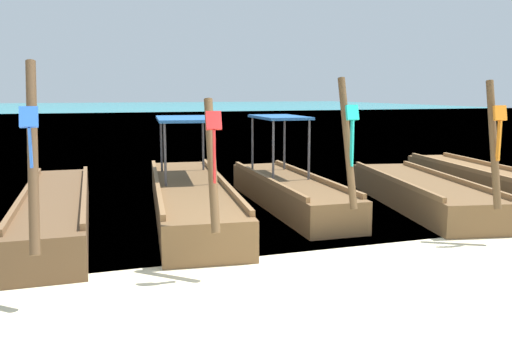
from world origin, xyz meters
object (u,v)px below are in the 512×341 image
(longtail_boat_blue_ribbon, at_px, (56,210))
(longtail_boat_violet_ribbon, at_px, (484,181))
(longtail_boat_red_ribbon, at_px, (190,196))
(longtail_boat_turquoise_ribbon, at_px, (289,190))
(longtail_boat_orange_ribbon, at_px, (420,193))

(longtail_boat_blue_ribbon, relative_size, longtail_boat_violet_ribbon, 1.03)
(longtail_boat_red_ribbon, distance_m, longtail_boat_violet_ribbon, 7.19)
(longtail_boat_turquoise_ribbon, bearing_deg, longtail_boat_blue_ribbon, -176.03)
(longtail_boat_red_ribbon, distance_m, longtail_boat_turquoise_ribbon, 2.16)
(longtail_boat_blue_ribbon, xyz_separation_m, longtail_boat_violet_ribbon, (9.73, 0.17, -0.01))
(longtail_boat_red_ribbon, distance_m, longtail_boat_orange_ribbon, 4.96)
(longtail_boat_turquoise_ribbon, height_order, longtail_boat_violet_ribbon, longtail_boat_violet_ribbon)
(longtail_boat_blue_ribbon, height_order, longtail_boat_orange_ribbon, longtail_boat_blue_ribbon)
(longtail_boat_violet_ribbon, bearing_deg, longtail_boat_red_ribbon, 178.85)
(longtail_boat_turquoise_ribbon, distance_m, longtail_boat_violet_ribbon, 5.03)
(longtail_boat_violet_ribbon, bearing_deg, longtail_boat_turquoise_ribbon, 178.21)
(longtail_boat_violet_ribbon, bearing_deg, longtail_boat_orange_ribbon, -163.13)
(longtail_boat_red_ribbon, bearing_deg, longtail_boat_orange_ribbon, -9.81)
(longtail_boat_orange_ribbon, bearing_deg, longtail_boat_blue_ribbon, 175.91)
(longtail_boat_red_ribbon, relative_size, longtail_boat_turquoise_ribbon, 1.28)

